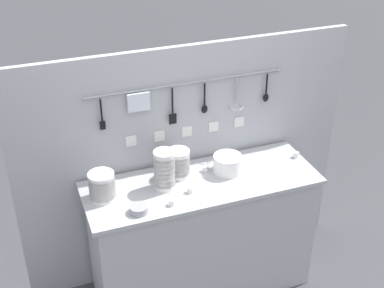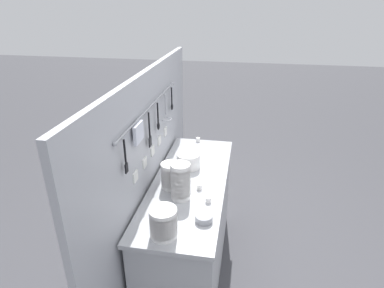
{
  "view_description": "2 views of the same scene",
  "coord_description": "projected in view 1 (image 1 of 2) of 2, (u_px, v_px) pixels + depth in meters",
  "views": [
    {
      "loc": [
        -1.06,
        -2.67,
        2.85
      ],
      "look_at": [
        -0.07,
        0.0,
        1.2
      ],
      "focal_mm": 50.0,
      "sensor_mm": 36.0,
      "label": 1
    },
    {
      "loc": [
        -2.07,
        -0.38,
        2.17
      ],
      "look_at": [
        0.08,
        -0.0,
        1.17
      ],
      "focal_mm": 30.0,
      "sensor_mm": 36.0,
      "label": 2
    }
  ],
  "objects": [
    {
      "name": "cup_front_left",
      "position": [
        172.0,
        202.0,
        3.23
      ],
      "size": [
        0.04,
        0.04,
        0.04
      ],
      "color": "white",
      "rests_on": "counter"
    },
    {
      "name": "bowl_stack_tall_left",
      "position": [
        179.0,
        163.0,
        3.47
      ],
      "size": [
        0.15,
        0.15,
        0.19
      ],
      "color": "white",
      "rests_on": "counter"
    },
    {
      "name": "cup_beside_plates",
      "position": [
        296.0,
        155.0,
        3.71
      ],
      "size": [
        0.04,
        0.04,
        0.04
      ],
      "color": "white",
      "rests_on": "counter"
    },
    {
      "name": "bowl_stack_back_corner",
      "position": [
        102.0,
        186.0,
        3.25
      ],
      "size": [
        0.16,
        0.16,
        0.18
      ],
      "color": "white",
      "rests_on": "counter"
    },
    {
      "name": "counter",
      "position": [
        201.0,
        236.0,
        3.68
      ],
      "size": [
        1.54,
        0.55,
        0.9
      ],
      "color": "#ADAFB5",
      "rests_on": "ground"
    },
    {
      "name": "back_wall",
      "position": [
        186.0,
        163.0,
        3.73
      ],
      "size": [
        2.34,
        0.11,
        1.72
      ],
      "color": "#A8AAB2",
      "rests_on": "ground"
    },
    {
      "name": "cup_edge_near",
      "position": [
        190.0,
        190.0,
        3.34
      ],
      "size": [
        0.04,
        0.04,
        0.04
      ],
      "color": "white",
      "rests_on": "counter"
    },
    {
      "name": "ground_plane",
      "position": [
        201.0,
        284.0,
        3.91
      ],
      "size": [
        20.0,
        20.0,
        0.0
      ],
      "primitive_type": "plane",
      "color": "#424247"
    },
    {
      "name": "plate_stack",
      "position": [
        228.0,
        164.0,
        3.53
      ],
      "size": [
        0.19,
        0.19,
        0.12
      ],
      "color": "white",
      "rests_on": "counter"
    },
    {
      "name": "cup_mid_row",
      "position": [
        206.0,
        169.0,
        3.55
      ],
      "size": [
        0.04,
        0.04,
        0.04
      ],
      "color": "white",
      "rests_on": "counter"
    },
    {
      "name": "bowl_stack_wide_centre",
      "position": [
        164.0,
        170.0,
        3.33
      ],
      "size": [
        0.13,
        0.13,
        0.26
      ],
      "color": "white",
      "rests_on": "counter"
    },
    {
      "name": "steel_mixing_bowl",
      "position": [
        139.0,
        209.0,
        3.16
      ],
      "size": [
        0.11,
        0.11,
        0.04
      ],
      "color": "#93969E",
      "rests_on": "counter"
    }
  ]
}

